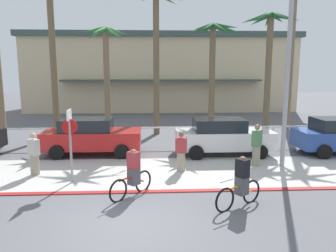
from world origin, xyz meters
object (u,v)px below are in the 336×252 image
at_px(palm_tree_3, 106,54).
at_px(pedestrian_2, 181,153).
at_px(stop_sign_bike_lane, 70,135).
at_px(cyclist_yellow_1, 241,183).
at_px(cyclist_red_0, 133,174).
at_px(palm_tree_2, 50,10).
at_px(car_white_2, 223,136).
at_px(car_red_1, 91,136).
at_px(palm_tree_7, 294,17).
at_px(pedestrian_1, 257,147).
at_px(palm_tree_5, 214,48).
at_px(palm_tree_6, 269,41).
at_px(streetlight_curb, 291,59).
at_px(pedestrian_0, 34,156).
at_px(palm_tree_4, 156,29).

bearing_deg(palm_tree_3, pedestrian_2, -64.20).
xyz_separation_m(stop_sign_bike_lane, cyclist_yellow_1, (5.28, -2.26, -0.98)).
bearing_deg(cyclist_red_0, palm_tree_2, 117.63).
distance_m(stop_sign_bike_lane, car_white_2, 7.07).
bearing_deg(stop_sign_bike_lane, car_red_1, 90.21).
height_order(palm_tree_3, palm_tree_7, palm_tree_7).
xyz_separation_m(palm_tree_3, pedestrian_1, (6.89, -7.24, -4.01)).
distance_m(car_white_2, pedestrian_2, 3.28).
bearing_deg(palm_tree_5, palm_tree_6, -13.45).
distance_m(palm_tree_2, car_white_2, 11.84).
height_order(palm_tree_6, car_red_1, palm_tree_6).
bearing_deg(palm_tree_6, pedestrian_2, -130.24).
bearing_deg(palm_tree_7, palm_tree_6, -134.63).
bearing_deg(palm_tree_6, palm_tree_5, 166.55).
xyz_separation_m(streetlight_curb, car_white_2, (-2.00, 2.28, -3.41)).
height_order(palm_tree_3, pedestrian_0, palm_tree_3).
height_order(streetlight_curb, palm_tree_3, streetlight_curb).
bearing_deg(cyclist_red_0, pedestrian_0, 149.57).
bearing_deg(cyclist_red_0, car_white_2, 51.49).
relative_size(palm_tree_5, pedestrian_2, 4.24).
distance_m(palm_tree_6, pedestrian_1, 8.05).
bearing_deg(palm_tree_4, palm_tree_7, 8.19).
relative_size(palm_tree_4, palm_tree_6, 1.18).
height_order(palm_tree_3, palm_tree_5, palm_tree_5).
height_order(palm_tree_4, car_red_1, palm_tree_4).
relative_size(car_red_1, pedestrian_1, 2.55).
height_order(pedestrian_0, pedestrian_2, pedestrian_0).
xyz_separation_m(palm_tree_2, pedestrian_0, (1.25, -7.34, -6.44)).
relative_size(car_red_1, pedestrian_2, 2.82).
height_order(car_white_2, pedestrian_2, car_white_2).
distance_m(palm_tree_3, cyclist_yellow_1, 12.99).
bearing_deg(cyclist_yellow_1, palm_tree_3, 114.78).
bearing_deg(streetlight_curb, cyclist_yellow_1, -127.67).
distance_m(palm_tree_7, car_red_1, 14.76).
height_order(car_red_1, pedestrian_0, car_red_1).
xyz_separation_m(palm_tree_3, pedestrian_2, (3.77, -7.80, -4.10)).
relative_size(palm_tree_6, pedestrian_0, 4.44).
relative_size(palm_tree_6, cyclist_red_0, 4.75).
relative_size(stop_sign_bike_lane, palm_tree_4, 0.30).
bearing_deg(palm_tree_4, streetlight_curb, -56.66).
height_order(cyclist_yellow_1, pedestrian_2, pedestrian_2).
height_order(palm_tree_7, pedestrian_2, palm_tree_7).
height_order(cyclist_red_0, cyclist_yellow_1, same).
distance_m(car_white_2, cyclist_yellow_1, 5.91).
relative_size(cyclist_red_0, pedestrian_1, 0.87).
relative_size(palm_tree_5, car_white_2, 1.50).
distance_m(palm_tree_7, cyclist_yellow_1, 15.42).
bearing_deg(pedestrian_0, car_red_1, 62.49).
height_order(palm_tree_3, cyclist_red_0, palm_tree_3).
xyz_separation_m(palm_tree_3, car_white_2, (5.93, -5.33, -3.94)).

